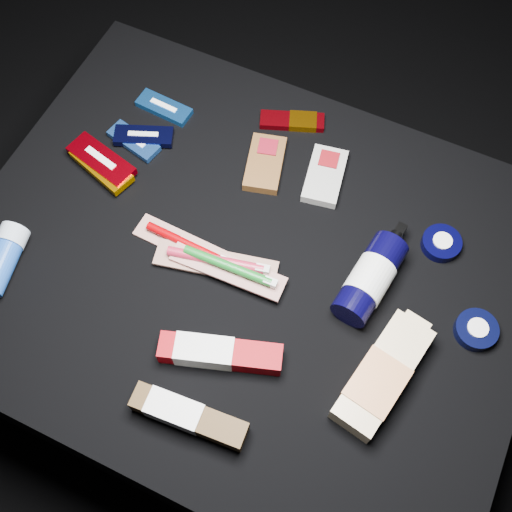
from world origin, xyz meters
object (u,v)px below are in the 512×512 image
at_px(deodorant_stick, 3,258).
at_px(toothpaste_carton_red, 215,353).
at_px(lotion_bottle, 370,279).
at_px(bodywash_bottle, 381,377).

height_order(deodorant_stick, toothpaste_carton_red, deodorant_stick).
distance_m(lotion_bottle, deodorant_stick, 0.61).
height_order(lotion_bottle, toothpaste_carton_red, lotion_bottle).
height_order(lotion_bottle, deodorant_stick, lotion_bottle).
relative_size(deodorant_stick, toothpaste_carton_red, 0.65).
xyz_separation_m(lotion_bottle, deodorant_stick, (-0.57, -0.22, -0.01)).
distance_m(deodorant_stick, toothpaste_carton_red, 0.39).
distance_m(bodywash_bottle, toothpaste_carton_red, 0.26).
height_order(lotion_bottle, bodywash_bottle, lotion_bottle).
bearing_deg(deodorant_stick, lotion_bottle, 9.46).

